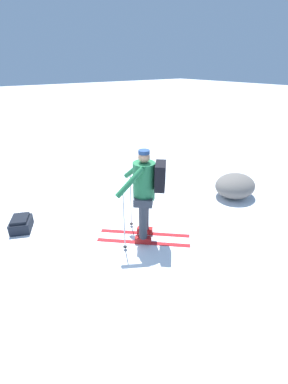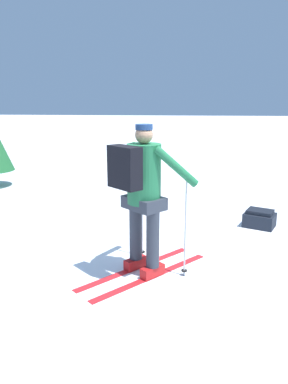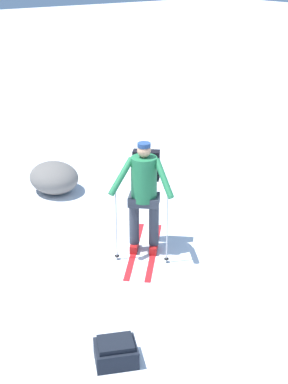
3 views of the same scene
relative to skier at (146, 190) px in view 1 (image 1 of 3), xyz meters
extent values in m
plane|color=white|center=(0.30, -0.58, -1.03)|extent=(80.00, 80.00, 0.00)
cube|color=red|center=(0.12, 0.09, -1.03)|extent=(1.34, 1.25, 0.01)
cube|color=red|center=(0.12, 0.09, -0.96)|extent=(0.30, 0.28, 0.12)
cylinder|color=#2D333D|center=(0.12, 0.09, -0.54)|extent=(0.15, 0.15, 0.73)
cube|color=red|center=(-0.08, -0.13, -1.03)|extent=(1.34, 1.25, 0.01)
cube|color=red|center=(-0.08, -0.13, -0.96)|extent=(0.30, 0.28, 0.12)
cylinder|color=#2D333D|center=(-0.08, -0.13, -0.54)|extent=(0.15, 0.15, 0.73)
cube|color=#2D333D|center=(0.02, -0.02, -0.17)|extent=(0.54, 0.55, 0.14)
cylinder|color=#1E663D|center=(0.02, -0.02, 0.16)|extent=(0.38, 0.38, 0.67)
sphere|color=tan|center=(0.02, -0.02, 0.60)|extent=(0.20, 0.20, 0.20)
cylinder|color=navy|center=(0.02, -0.02, 0.68)|extent=(0.19, 0.19, 0.06)
cube|color=black|center=(-0.18, 0.17, 0.27)|extent=(0.39, 0.41, 0.45)
cylinder|color=#B2B7BC|center=(0.49, 0.05, -0.44)|extent=(0.02, 0.02, 1.19)
cylinder|color=black|center=(0.49, 0.05, -0.97)|extent=(0.07, 0.07, 0.01)
cylinder|color=#1E663D|center=(0.37, 0.07, 0.26)|extent=(0.52, 0.18, 0.47)
cylinder|color=#B2B7BC|center=(-0.01, -0.49, -0.44)|extent=(0.02, 0.02, 1.19)
cylinder|color=black|center=(-0.01, -0.49, -0.97)|extent=(0.07, 0.07, 0.01)
cylinder|color=#1E663D|center=(-0.04, -0.37, 0.26)|extent=(0.22, 0.52, 0.47)
cube|color=black|center=(1.83, -1.71, -0.92)|extent=(0.54, 0.58, 0.22)
cube|color=black|center=(1.83, -1.71, -0.78)|extent=(0.44, 0.48, 0.06)
ellipsoid|color=slate|center=(-2.82, -0.08, -0.75)|extent=(1.04, 0.89, 0.57)
camera|label=1|loc=(2.39, 3.19, 1.97)|focal=24.00mm
camera|label=2|loc=(-4.04, -0.42, 0.99)|focal=35.00mm
camera|label=3|loc=(5.81, -4.21, 3.12)|focal=50.00mm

